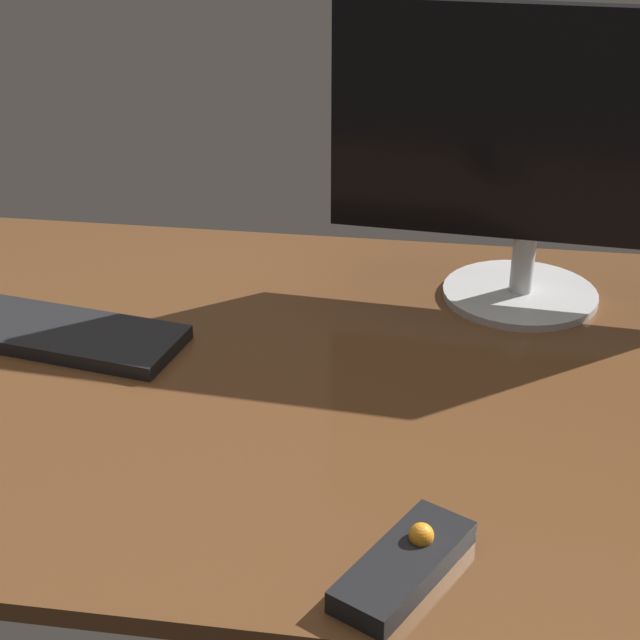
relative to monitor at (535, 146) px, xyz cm
name	(u,v)px	position (x,y,z in cm)	size (l,w,h in cm)	color
desk	(327,380)	(-22.94, -24.21, -22.27)	(140.00, 84.00, 2.00)	brown
monitor	(535,146)	(0.00, 0.00, 0.00)	(52.10, 20.81, 38.71)	#B8B8B8
keyboard	(45,331)	(-59.18, -20.58, -20.39)	(35.33, 11.64, 1.77)	black
media_remote	(405,564)	(-11.27, -57.69, -20.08)	(12.21, 16.30, 3.73)	black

